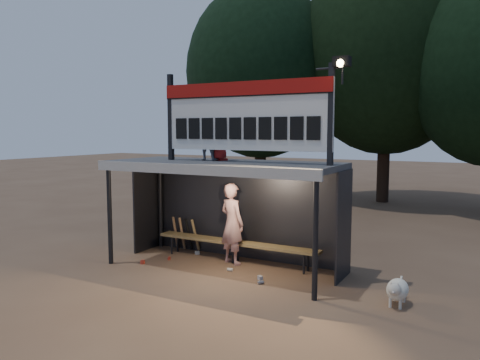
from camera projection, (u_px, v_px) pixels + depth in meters
The scene contains 12 objects.
ground at pixel (223, 268), 10.16m from camera, with size 80.00×80.00×0.00m, color brown.
player at pixel (232, 224), 10.44m from camera, with size 0.66×0.43×1.82m, color silver.
child_a at pixel (208, 137), 10.26m from camera, with size 0.51×0.40×1.05m, color slate.
child_b at pixel (219, 136), 10.25m from camera, with size 0.52×0.34×1.07m, color #A61A19.
dugout_shelter at pixel (229, 183), 10.18m from camera, with size 5.10×2.08×2.32m.
scoreboard_assembly at pixel (246, 113), 9.54m from camera, with size 4.10×0.27×1.99m.
bench at pixel (235, 243), 10.60m from camera, with size 4.00×0.35×0.48m.
tree_left at pixel (261, 72), 20.23m from camera, with size 6.46×6.46×9.27m.
tree_mid at pixel (387, 52), 19.09m from camera, with size 7.22×7.22×10.36m.
dog at pixel (397, 290), 7.95m from camera, with size 0.36×0.81×0.49m.
bats at pixel (185, 234), 11.58m from camera, with size 0.68×0.35×0.84m.
litter at pixel (207, 266), 10.17m from camera, with size 3.06×1.38×0.08m.
Camera 1 is at (5.06, -8.53, 2.96)m, focal length 35.00 mm.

